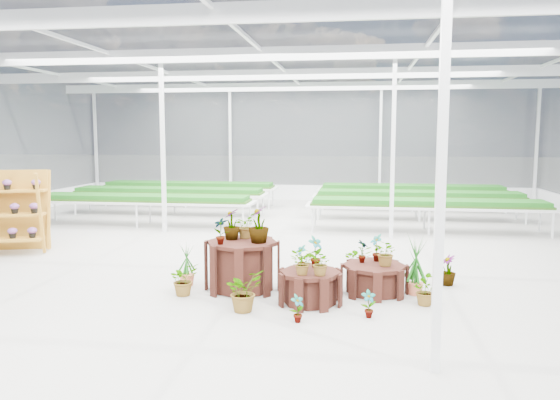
# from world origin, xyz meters

# --- Properties ---
(ground_plane) EXTENTS (24.00, 24.00, 0.00)m
(ground_plane) POSITION_xyz_m (0.00, 0.00, 0.00)
(ground_plane) COLOR gray
(ground_plane) RESTS_ON ground
(greenhouse_shell) EXTENTS (18.00, 24.00, 4.50)m
(greenhouse_shell) POSITION_xyz_m (0.00, 0.00, 2.25)
(greenhouse_shell) COLOR white
(greenhouse_shell) RESTS_ON ground
(steel_frame) EXTENTS (18.00, 24.00, 4.50)m
(steel_frame) POSITION_xyz_m (0.00, 0.00, 2.25)
(steel_frame) COLOR silver
(steel_frame) RESTS_ON ground
(nursery_benches) EXTENTS (16.00, 7.00, 0.84)m
(nursery_benches) POSITION_xyz_m (0.00, 7.20, 0.42)
(nursery_benches) COLOR silver
(nursery_benches) RESTS_ON ground
(plinth_tall) EXTENTS (1.37, 1.37, 0.84)m
(plinth_tall) POSITION_xyz_m (0.23, -1.13, 0.42)
(plinth_tall) COLOR #33150E
(plinth_tall) RESTS_ON ground
(plinth_mid) EXTENTS (1.19, 1.19, 0.51)m
(plinth_mid) POSITION_xyz_m (1.43, -1.73, 0.26)
(plinth_mid) COLOR #33150E
(plinth_mid) RESTS_ON ground
(plinth_low) EXTENTS (1.14, 1.14, 0.48)m
(plinth_low) POSITION_xyz_m (2.43, -1.03, 0.24)
(plinth_low) COLOR #33150E
(plinth_low) RESTS_ON ground
(shelf_rack) EXTENTS (1.91, 1.37, 1.83)m
(shelf_rack) POSITION_xyz_m (-5.53, 0.98, 0.91)
(shelf_rack) COLOR #A7711F
(shelf_rack) RESTS_ON ground
(nursery_plants) EXTENTS (4.87, 3.13, 1.45)m
(nursery_plants) POSITION_xyz_m (1.22, -1.09, 0.49)
(nursery_plants) COLOR #155213
(nursery_plants) RESTS_ON ground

